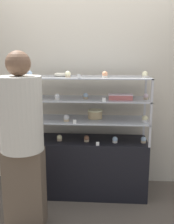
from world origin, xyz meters
The scene contains 30 objects.
ground_plane centered at (0.00, 0.00, 0.00)m, with size 20.00×20.00×0.00m, color brown.
back_wall centered at (0.00, 0.38, 1.30)m, with size 8.00×0.05×2.60m.
display_base centered at (0.00, 0.00, 0.34)m, with size 1.40×0.46×0.68m.
display_riser_lower centered at (0.00, 0.00, 0.91)m, with size 1.40×0.46×0.25m.
display_riser_middle centered at (0.00, 0.00, 1.16)m, with size 1.40×0.46×0.25m.
display_riser_upper centered at (0.00, 0.00, 1.40)m, with size 1.40×0.46×0.25m.
layer_cake_centerpiece centered at (0.09, 0.05, 0.98)m, with size 0.17×0.17×0.10m.
sheet_cake_frosted centered at (0.38, -0.06, 1.20)m, with size 0.27×0.12×0.06m.
cupcake_0 centered at (-0.65, -0.09, 0.71)m, with size 0.06×0.06×0.07m.
cupcake_1 centered at (-0.32, -0.07, 0.71)m, with size 0.06×0.06×0.07m.
cupcake_2 centered at (0.00, -0.07, 0.71)m, with size 0.06×0.06×0.07m.
cupcake_3 centered at (0.32, -0.09, 0.71)m, with size 0.06×0.06×0.07m.
cupcake_4 centered at (0.65, -0.07, 0.71)m, with size 0.06×0.06×0.07m.
price_tag_0 centered at (0.13, -0.21, 0.70)m, with size 0.04×0.00×0.04m.
cupcake_5 centered at (-0.65, -0.12, 0.96)m, with size 0.06×0.06×0.07m.
cupcake_6 centered at (-0.22, -0.11, 0.96)m, with size 0.06×0.06×0.07m.
cupcake_7 centered at (0.65, -0.08, 0.96)m, with size 0.06×0.06×0.07m.
price_tag_1 centered at (-0.12, -0.21, 0.95)m, with size 0.04×0.00×0.04m.
cupcake_8 centered at (-0.64, -0.06, 1.20)m, with size 0.05×0.05×0.07m.
cupcake_9 centered at (-0.32, -0.11, 1.20)m, with size 0.05×0.05×0.07m.
cupcake_10 centered at (-0.01, -0.04, 1.20)m, with size 0.05×0.05×0.07m.
cupcake_11 centered at (0.66, -0.04, 1.20)m, with size 0.05×0.05×0.07m.
price_tag_2 centered at (0.19, -0.21, 1.19)m, with size 0.04×0.00×0.04m.
cupcake_12 centered at (-0.64, -0.06, 1.45)m, with size 0.06×0.06×0.07m.
cupcake_13 centered at (-0.20, -0.09, 1.45)m, with size 0.06×0.06×0.07m.
cupcake_14 centered at (0.20, -0.12, 1.45)m, with size 0.06×0.06×0.07m.
cupcake_15 centered at (0.63, -0.07, 1.45)m, with size 0.06×0.06×0.07m.
price_tag_3 centered at (-0.07, -0.21, 1.44)m, with size 0.04×0.00×0.04m.
donut_glazed centered at (-0.31, 0.03, 1.44)m, with size 0.14×0.14×0.04m.
customer_figure centered at (-0.56, -0.66, 0.91)m, with size 0.40×0.40×1.70m.
Camera 1 is at (0.20, -2.94, 1.66)m, focal length 42.00 mm.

